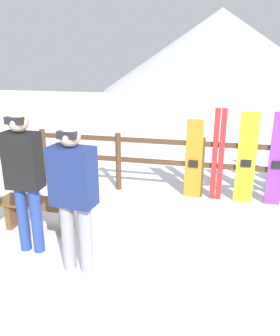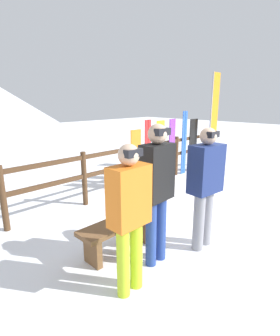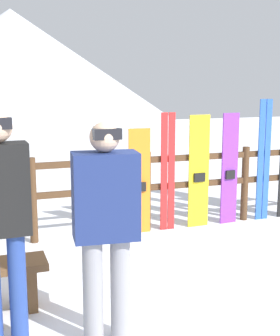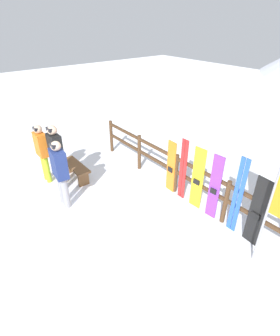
{
  "view_description": "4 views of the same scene",
  "coord_description": "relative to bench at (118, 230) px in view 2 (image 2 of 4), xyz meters",
  "views": [
    {
      "loc": [
        0.22,
        -3.47,
        2.3
      ],
      "look_at": [
        -0.86,
        1.06,
        0.76
      ],
      "focal_mm": 35.0,
      "sensor_mm": 36.0,
      "label": 1
    },
    {
      "loc": [
        -4.22,
        -2.17,
        2.01
      ],
      "look_at": [
        -0.95,
        1.0,
        0.83
      ],
      "focal_mm": 28.0,
      "sensor_mm": 36.0,
      "label": 2
    },
    {
      "loc": [
        -2.08,
        -3.68,
        1.94
      ],
      "look_at": [
        -0.37,
        1.2,
        1.0
      ],
      "focal_mm": 50.0,
      "sensor_mm": 36.0,
      "label": 3
    },
    {
      "loc": [
        3.83,
        -2.19,
        3.97
      ],
      "look_at": [
        -0.3,
        1.07,
        0.88
      ],
      "focal_mm": 28.0,
      "sensor_mm": 36.0,
      "label": 4
    }
  ],
  "objects": [
    {
      "name": "ski_pair_red",
      "position": [
        2.4,
        1.66,
        0.47
      ],
      "size": [
        0.19,
        0.02,
        1.57
      ],
      "color": "red",
      "rests_on": "ground"
    },
    {
      "name": "fence",
      "position": [
        2.13,
        1.72,
        0.33
      ],
      "size": [
        6.04,
        0.1,
        1.06
      ],
      "color": "#4C331E",
      "rests_on": "ground"
    },
    {
      "name": "person_black",
      "position": [
        0.18,
        -0.52,
        0.71
      ],
      "size": [
        0.42,
        0.24,
        1.75
      ],
      "color": "navy",
      "rests_on": "ground"
    },
    {
      "name": "rental_flag",
      "position": [
        4.74,
        1.32,
        1.4
      ],
      "size": [
        0.4,
        0.04,
        2.74
      ],
      "color": "#99999E",
      "rests_on": "ground"
    },
    {
      "name": "snowboard_yellow",
      "position": [
        2.86,
        1.66,
        0.44
      ],
      "size": [
        0.3,
        0.07,
        1.53
      ],
      "color": "yellow",
      "rests_on": "ground"
    },
    {
      "name": "snowboard_purple",
      "position": [
        3.33,
        1.66,
        0.45
      ],
      "size": [
        0.26,
        0.07,
        1.55
      ],
      "color": "purple",
      "rests_on": "ground"
    },
    {
      "name": "bench",
      "position": [
        0.0,
        0.0,
        0.0
      ],
      "size": [
        1.12,
        0.36,
        0.44
      ],
      "color": "brown",
      "rests_on": "ground"
    },
    {
      "name": "snowboard_orange",
      "position": [
        2.0,
        1.66,
        0.37
      ],
      "size": [
        0.29,
        0.07,
        1.38
      ],
      "color": "orange",
      "rests_on": "ground"
    },
    {
      "name": "person_orange",
      "position": [
        -0.41,
        -0.67,
        0.62
      ],
      "size": [
        0.42,
        0.23,
        1.61
      ],
      "color": "#B7D826",
      "rests_on": "ground"
    },
    {
      "name": "ski_pair_blue",
      "position": [
        3.88,
        1.66,
        0.55
      ],
      "size": [
        0.19,
        0.02,
        1.73
      ],
      "color": "blue",
      "rests_on": "ground"
    },
    {
      "name": "person_navy",
      "position": [
        0.91,
        -0.74,
        0.64
      ],
      "size": [
        0.5,
        0.31,
        1.67
      ],
      "color": "gray",
      "rests_on": "ground"
    },
    {
      "name": "ground_plane",
      "position": [
        2.13,
        -0.26,
        -0.32
      ],
      "size": [
        40.0,
        40.0,
        0.0
      ],
      "primitive_type": "plane",
      "color": "white"
    },
    {
      "name": "snowboard_black_stripe",
      "position": [
        4.32,
        1.66,
        0.43
      ],
      "size": [
        0.32,
        0.08,
        1.5
      ],
      "color": "black",
      "rests_on": "ground"
    }
  ]
}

